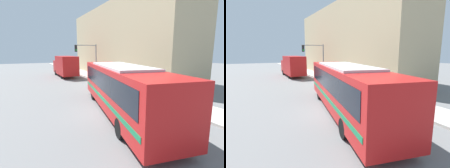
{
  "view_description": "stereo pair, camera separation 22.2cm",
  "coord_description": "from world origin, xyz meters",
  "views": [
    {
      "loc": [
        -4.85,
        -10.55,
        4.05
      ],
      "look_at": [
        1.94,
        2.23,
        1.4
      ],
      "focal_mm": 28.0,
      "sensor_mm": 36.0,
      "label": 1
    },
    {
      "loc": [
        -4.65,
        -10.65,
        4.05
      ],
      "look_at": [
        1.94,
        2.23,
        1.4
      ],
      "focal_mm": 28.0,
      "sensor_mm": 36.0,
      "label": 2
    }
  ],
  "objects": [
    {
      "name": "ground_plane",
      "position": [
        0.0,
        0.0,
        0.0
      ],
      "size": [
        120.0,
        120.0,
        0.0
      ],
      "primitive_type": "plane",
      "color": "slate"
    },
    {
      "name": "sidewalk",
      "position": [
        5.97,
        20.0,
        0.07
      ],
      "size": [
        2.94,
        70.0,
        0.15
      ],
      "color": "#B7B2A8",
      "rests_on": "ground_plane"
    },
    {
      "name": "building_facade",
      "position": [
        10.44,
        15.42,
        5.7
      ],
      "size": [
        6.0,
        28.85,
        11.41
      ],
      "color": "tan",
      "rests_on": "ground_plane"
    },
    {
      "name": "city_bus",
      "position": [
        0.94,
        -0.77,
        1.87
      ],
      "size": [
        5.03,
        12.64,
        3.23
      ],
      "rotation": [
        0.0,
        0.0,
        -0.21
      ],
      "color": "red",
      "rests_on": "ground_plane"
    },
    {
      "name": "delivery_truck",
      "position": [
        1.89,
        18.71,
        1.82
      ],
      "size": [
        2.47,
        8.2,
        3.39
      ],
      "color": "#B21919",
      "rests_on": "ground_plane"
    },
    {
      "name": "fire_hydrant",
      "position": [
        5.1,
        5.19,
        0.5
      ],
      "size": [
        0.24,
        0.32,
        0.7
      ],
      "color": "red",
      "rests_on": "sidewalk"
    },
    {
      "name": "traffic_light_pole",
      "position": [
        4.09,
        13.45,
        3.6
      ],
      "size": [
        3.28,
        0.35,
        4.99
      ],
      "color": "slate",
      "rests_on": "sidewalk"
    },
    {
      "name": "parking_meter",
      "position": [
        5.1,
        8.4,
        1.09
      ],
      "size": [
        0.14,
        0.14,
        1.39
      ],
      "color": "slate",
      "rests_on": "sidewalk"
    }
  ]
}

